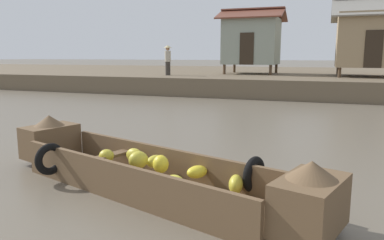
{
  "coord_description": "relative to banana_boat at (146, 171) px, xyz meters",
  "views": [
    {
      "loc": [
        2.16,
        0.99,
        2.03
      ],
      "look_at": [
        -0.25,
        7.71,
        0.79
      ],
      "focal_mm": 34.84,
      "sensor_mm": 36.0,
      "label": 1
    }
  ],
  "objects": [
    {
      "name": "ground_plane",
      "position": [
        0.31,
        4.17,
        -0.31
      ],
      "size": [
        300.0,
        300.0,
        0.0
      ],
      "primitive_type": "plane",
      "color": "#665B4C"
    },
    {
      "name": "riverbank_strip",
      "position": [
        0.31,
        22.18,
        0.14
      ],
      "size": [
        160.0,
        20.0,
        0.92
      ],
      "primitive_type": "cube",
      "color": "brown",
      "rests_on": "ground"
    },
    {
      "name": "banana_boat",
      "position": [
        0.0,
        0.0,
        0.0
      ],
      "size": [
        5.67,
        2.66,
        0.91
      ],
      "color": "brown",
      "rests_on": "ground"
    },
    {
      "name": "stilt_house_left",
      "position": [
        -1.88,
        17.99,
        2.61
      ],
      "size": [
        3.8,
        3.45,
        3.88
      ],
      "color": "#4C3826",
      "rests_on": "riverbank_strip"
    },
    {
      "name": "stilt_house_mid_left",
      "position": [
        4.55,
        16.97,
        2.54
      ],
      "size": [
        4.0,
        3.93,
        4.15
      ],
      "color": "#4C3826",
      "rests_on": "riverbank_strip"
    },
    {
      "name": "vendor_person",
      "position": [
        -5.93,
        14.56,
        1.53
      ],
      "size": [
        0.44,
        0.44,
        1.66
      ],
      "color": "#332D28",
      "rests_on": "riverbank_strip"
    }
  ]
}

